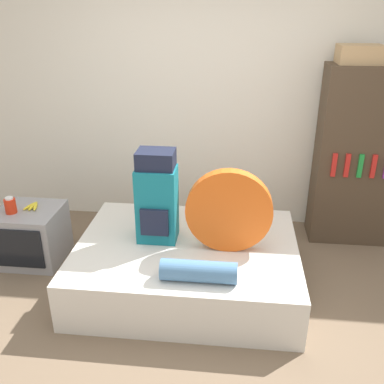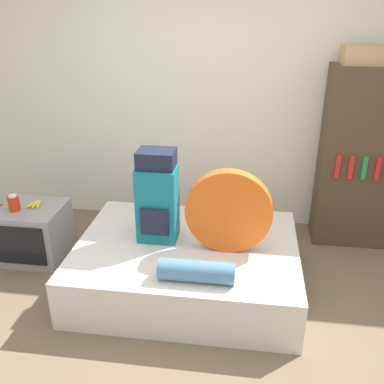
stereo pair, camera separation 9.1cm
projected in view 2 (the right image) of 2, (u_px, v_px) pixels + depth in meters
ground_plane at (182, 342)px, 2.96m from camera, size 16.00×16.00×0.00m
wall_back at (212, 97)px, 4.15m from camera, size 8.00×0.05×2.60m
bed at (187, 264)px, 3.48m from camera, size 1.75×1.34×0.39m
backpack at (157, 197)px, 3.34m from camera, size 0.31×0.27×0.74m
tent_bag at (229, 211)px, 3.19m from camera, size 0.65×0.10×0.65m
sleeping_roll at (196, 271)px, 2.92m from camera, size 0.53×0.15×0.15m
television at (35, 232)px, 3.85m from camera, size 0.54×0.52×0.50m
canister at (14, 203)px, 3.68m from camera, size 0.10×0.10×0.14m
banana_bunch at (36, 204)px, 3.79m from camera, size 0.13×0.18×0.03m
bookshelf at (360, 159)px, 3.91m from camera, size 0.71×0.37×1.67m
cardboard_box at (365, 55)px, 3.57m from camera, size 0.36×0.27×0.15m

